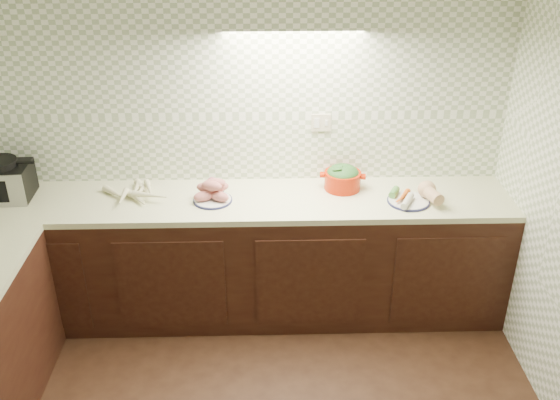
{
  "coord_description": "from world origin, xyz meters",
  "views": [
    {
      "loc": [
        0.16,
        -2.14,
        2.81
      ],
      "look_at": [
        0.26,
        1.25,
        1.02
      ],
      "focal_mm": 40.0,
      "sensor_mm": 36.0,
      "label": 1
    }
  ],
  "objects_px": {
    "sweet_potato_plate": "(213,192)",
    "veg_plate": "(417,194)",
    "onion_bowl": "(214,186)",
    "dutch_oven": "(343,177)",
    "toaster_oven": "(1,180)",
    "parsnip_pile": "(133,194)"
  },
  "relations": [
    {
      "from": "parsnip_pile",
      "to": "veg_plate",
      "type": "distance_m",
      "value": 1.87
    },
    {
      "from": "toaster_oven",
      "to": "onion_bowl",
      "type": "distance_m",
      "value": 1.39
    },
    {
      "from": "parsnip_pile",
      "to": "onion_bowl",
      "type": "bearing_deg",
      "value": 9.54
    },
    {
      "from": "veg_plate",
      "to": "parsnip_pile",
      "type": "bearing_deg",
      "value": 177.36
    },
    {
      "from": "toaster_oven",
      "to": "parsnip_pile",
      "type": "bearing_deg",
      "value": -4.7
    },
    {
      "from": "parsnip_pile",
      "to": "dutch_oven",
      "type": "height_order",
      "value": "dutch_oven"
    },
    {
      "from": "toaster_oven",
      "to": "veg_plate",
      "type": "distance_m",
      "value": 2.73
    },
    {
      "from": "toaster_oven",
      "to": "veg_plate",
      "type": "relative_size",
      "value": 1.13
    },
    {
      "from": "veg_plate",
      "to": "onion_bowl",
      "type": "bearing_deg",
      "value": 172.55
    },
    {
      "from": "onion_bowl",
      "to": "veg_plate",
      "type": "bearing_deg",
      "value": -7.45
    },
    {
      "from": "dutch_oven",
      "to": "veg_plate",
      "type": "bearing_deg",
      "value": -14.1
    },
    {
      "from": "toaster_oven",
      "to": "onion_bowl",
      "type": "relative_size",
      "value": 2.88
    },
    {
      "from": "onion_bowl",
      "to": "dutch_oven",
      "type": "distance_m",
      "value": 0.87
    },
    {
      "from": "dutch_oven",
      "to": "parsnip_pile",
      "type": "bearing_deg",
      "value": -167.9
    },
    {
      "from": "toaster_oven",
      "to": "onion_bowl",
      "type": "bearing_deg",
      "value": -0.12
    },
    {
      "from": "parsnip_pile",
      "to": "onion_bowl",
      "type": "relative_size",
      "value": 2.45
    },
    {
      "from": "sweet_potato_plate",
      "to": "onion_bowl",
      "type": "xyz_separation_m",
      "value": [
        -0.0,
        0.14,
        -0.02
      ]
    },
    {
      "from": "dutch_oven",
      "to": "veg_plate",
      "type": "relative_size",
      "value": 0.91
    },
    {
      "from": "sweet_potato_plate",
      "to": "parsnip_pile",
      "type": "bearing_deg",
      "value": 174.63
    },
    {
      "from": "onion_bowl",
      "to": "dutch_oven",
      "type": "bearing_deg",
      "value": 0.93
    },
    {
      "from": "dutch_oven",
      "to": "toaster_oven",
      "type": "bearing_deg",
      "value": -170.38
    },
    {
      "from": "sweet_potato_plate",
      "to": "veg_plate",
      "type": "distance_m",
      "value": 1.34
    }
  ]
}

